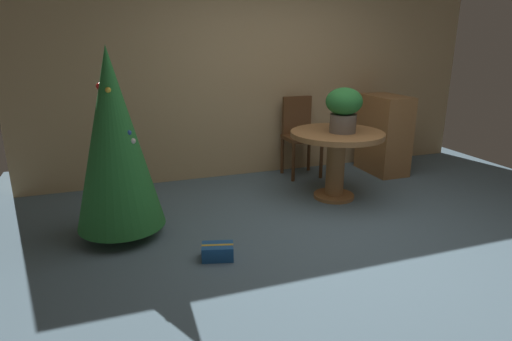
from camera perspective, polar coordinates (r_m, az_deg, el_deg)
The scene contains 8 objects.
ground_plane at distance 3.97m, azimuth 11.82°, elevation -8.85°, with size 6.60×6.60×0.00m, color slate.
back_wall_panel at distance 5.58m, azimuth 0.75°, elevation 12.84°, with size 6.00×0.10×2.60m, color tan.
round_dining_table at distance 4.76m, azimuth 10.66°, elevation 2.79°, with size 1.01×1.01×0.76m.
flower_vase at distance 4.65m, azimuth 11.62°, elevation 8.28°, with size 0.39×0.39×0.48m.
wooden_chair_far at distance 5.57m, azimuth 5.84°, elevation 5.22°, with size 0.43×0.40×1.01m.
holiday_tree at distance 3.84m, azimuth -18.36°, elevation 3.88°, with size 0.77×0.77×1.68m.
gift_box_blue at distance 3.55m, azimuth -5.13°, elevation -10.72°, with size 0.29×0.23×0.12m.
wooden_cabinet at distance 5.91m, azimuth 16.66°, elevation 4.64°, with size 0.44×0.70×1.02m.
Camera 1 is at (-1.92, -3.02, 1.71)m, focal length 30.01 mm.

